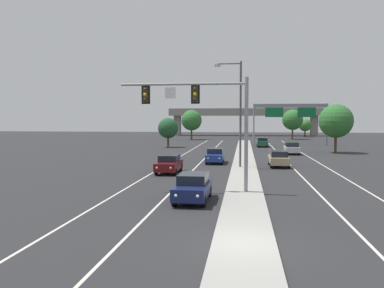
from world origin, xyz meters
The scene contains 21 objects.
ground_plane centered at (0.00, 0.00, 0.00)m, with size 260.00×260.00×0.00m, color #28282B.
median_island centered at (0.00, 18.00, 0.07)m, with size 2.40×110.00×0.15m, color #9E9B93.
lane_stripe_oncoming_center centered at (-4.70, 25.00, 0.00)m, with size 0.14×100.00×0.01m, color silver.
lane_stripe_receding_center centered at (4.70, 25.00, 0.00)m, with size 0.14×100.00×0.01m, color silver.
edge_stripe_left centered at (-8.00, 25.00, 0.00)m, with size 0.14×100.00×0.01m, color silver.
edge_stripe_right centered at (8.00, 25.00, 0.00)m, with size 0.14×100.00×0.01m, color silver.
overhead_signal_mast centered at (-2.54, 10.77, 5.37)m, with size 8.19×0.44×7.20m.
street_lamp_median centered at (-0.61, 23.98, 5.79)m, with size 2.58×0.28×10.00m.
car_oncoming_navy centered at (-2.94, 8.05, 0.82)m, with size 1.89×4.50×1.58m.
car_oncoming_darkred centered at (-6.54, 19.90, 0.82)m, with size 1.85×4.48×1.58m.
car_oncoming_blue centered at (-3.11, 28.44, 0.82)m, with size 1.86×4.49×1.58m.
car_receding_tan centered at (3.39, 25.96, 0.82)m, with size 1.83×4.47×1.58m.
car_receding_silver centered at (6.31, 40.70, 0.82)m, with size 1.85×4.48×1.58m.
car_receding_green centered at (3.03, 54.78, 0.82)m, with size 1.82×4.47×1.58m.
highway_sign_gantry centered at (8.20, 60.31, 6.16)m, with size 13.28×0.42×7.50m.
overpass_bridge centered at (0.00, 101.29, 5.78)m, with size 42.40×6.40×7.65m.
tree_far_left_c centered at (-11.90, 76.79, 4.40)m, with size 4.66×4.66×6.74m.
tree_far_right_c centered at (11.13, 81.97, 4.51)m, with size 4.78×4.78×6.91m.
tree_far_left_b centered at (-12.58, 51.60, 3.19)m, with size 3.38×3.38×4.89m.
tree_far_right_a centered at (12.60, 43.63, 4.44)m, with size 4.70×4.70×6.79m.
tree_far_right_b centered at (15.78, 94.50, 3.12)m, with size 3.31×3.31×4.79m.
Camera 1 is at (-0.03, -15.03, 4.74)m, focal length 38.14 mm.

